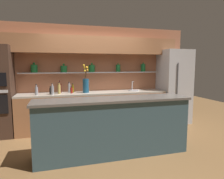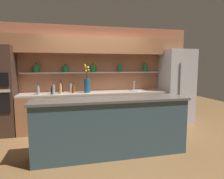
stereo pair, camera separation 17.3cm
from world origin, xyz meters
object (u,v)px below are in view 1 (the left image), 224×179
refrigerator (174,87)px  bottle_spirit_7 (52,90)px  bottle_spirit_8 (59,89)px  flower_vase (86,84)px  bottle_sauce_2 (37,90)px  bottle_spirit_6 (37,91)px  bottle_spirit_1 (69,88)px  bottle_oil_5 (73,89)px  bottle_wine_3 (60,88)px  bottle_sauce_4 (51,91)px  bottle_sauce_0 (72,90)px  sink_fixture (133,90)px

refrigerator → bottle_spirit_7: bearing=-177.7°
bottle_spirit_8 → flower_vase: bearing=1.9°
bottle_sauce_2 → bottle_spirit_6: 0.28m
refrigerator → bottle_spirit_1: bearing=176.5°
bottle_sauce_2 → flower_vase: bearing=-8.8°
bottle_oil_5 → flower_vase: bearing=-17.6°
bottle_oil_5 → bottle_spirit_7: size_ratio=0.86×
flower_vase → bottle_spirit_8: bearing=-178.1°
flower_vase → bottle_sauce_2: (-1.15, 0.18, -0.13)m
flower_vase → bottle_oil_5: flower_vase is taller
refrigerator → bottle_spirit_1: refrigerator is taller
bottle_wine_3 → bottle_sauce_4: size_ratio=1.61×
bottle_sauce_4 → bottle_sauce_0: bearing=1.7°
refrigerator → sink_fixture: refrigerator is taller
bottle_sauce_4 → bottle_spirit_7: 0.13m
sink_fixture → bottle_spirit_6: bearing=-177.2°
bottle_wine_3 → bottle_sauce_0: bearing=-37.4°
bottle_wine_3 → bottle_oil_5: bottle_wine_3 is taller
bottle_oil_5 → bottle_spirit_8: bearing=-160.1°
bottle_sauce_2 → bottle_spirit_7: bearing=-43.1°
sink_fixture → bottle_spirit_1: bottle_spirit_1 is taller
refrigerator → bottle_sauce_2: refrigerator is taller
bottle_sauce_2 → bottle_spirit_6: size_ratio=0.77×
sink_fixture → bottle_sauce_0: 1.62m
bottle_oil_5 → bottle_spirit_1: bearing=150.0°
bottle_sauce_2 → bottle_spirit_6: bottle_spirit_6 is taller
bottle_spirit_1 → bottle_sauce_4: 0.48m
bottle_sauce_0 → bottle_sauce_4: bottle_sauce_4 is taller
bottle_spirit_7 → bottle_spirit_8: bearing=41.6°
bottle_spirit_1 → bottle_spirit_8: (-0.24, -0.17, 0.01)m
bottle_oil_5 → bottle_wine_3: bearing=165.3°
bottle_spirit_6 → bottle_spirit_8: size_ratio=0.89×
refrigerator → bottle_spirit_7: (-3.25, -0.13, 0.03)m
flower_vase → bottle_spirit_8: (-0.64, -0.02, -0.09)m
bottle_spirit_8 → bottle_spirit_1: bearing=34.4°
refrigerator → bottle_spirit_8: size_ratio=7.35×
refrigerator → bottle_spirit_8: 3.10m
flower_vase → bottle_spirit_7: (-0.79, -0.16, -0.10)m
sink_fixture → bottle_sauce_4: (-2.10, -0.06, 0.05)m
bottle_spirit_7 → bottle_sauce_4: bearing=110.0°
bottle_wine_3 → bottle_spirit_7: size_ratio=1.16×
bottle_spirit_7 → bottle_oil_5: bearing=27.9°
bottle_spirit_8 → sink_fixture: bearing=1.2°
bottle_sauce_0 → bottle_spirit_7: bearing=-163.4°
bottle_sauce_2 → bottle_spirit_8: size_ratio=0.68×
flower_vase → bottle_oil_5: size_ratio=3.08×
bottle_sauce_0 → bottle_spirit_6: (-0.79, -0.07, 0.03)m
refrigerator → bottle_wine_3: bearing=176.1°
refrigerator → sink_fixture: 1.19m
sink_fixture → bottle_oil_5: 1.58m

